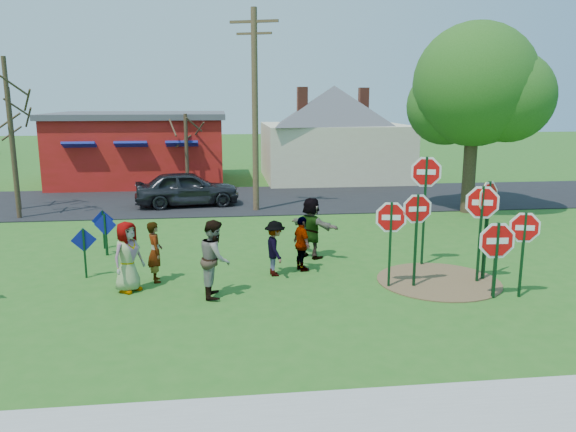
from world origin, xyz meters
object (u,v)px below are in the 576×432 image
object	(u,v)px
utility_pole	(255,107)
leafy_tree	(478,91)
stop_sign_a	(391,225)
stop_sign_b	(426,183)
person_a	(128,257)
suv	(187,188)
stop_sign_d	(488,206)
person_b	(155,252)
stop_sign_c	(482,212)

from	to	relation	value
utility_pole	leafy_tree	world-z (taller)	utility_pole
stop_sign_a	stop_sign_b	world-z (taller)	stop_sign_b
utility_pole	person_a	bearing A→B (deg)	-111.28
suv	leafy_tree	xyz separation A→B (m)	(11.85, -2.70, 4.16)
suv	leafy_tree	distance (m)	12.85
stop_sign_d	stop_sign_a	bearing A→B (deg)	151.04
stop_sign_b	person_a	bearing A→B (deg)	-158.09
stop_sign_a	stop_sign_b	size ratio (longest dim) A/B	0.71
person_a	person_b	bearing A→B (deg)	-0.52
suv	stop_sign_c	bearing A→B (deg)	-152.23
suv	utility_pole	bearing A→B (deg)	-121.64
stop_sign_c	utility_pole	bearing A→B (deg)	132.84
stop_sign_c	person_b	distance (m)	8.47
stop_sign_d	utility_pole	distance (m)	11.55
stop_sign_c	utility_pole	world-z (taller)	utility_pole
stop_sign_a	leafy_tree	world-z (taller)	leafy_tree
stop_sign_c	person_b	world-z (taller)	stop_sign_c
utility_pole	suv	bearing A→B (deg)	155.70
utility_pole	leafy_tree	distance (m)	9.03
stop_sign_a	stop_sign_c	bearing A→B (deg)	12.60
stop_sign_b	person_b	distance (m)	7.63
stop_sign_b	suv	bearing A→B (deg)	139.05
stop_sign_b	suv	distance (m)	12.25
stop_sign_d	stop_sign_b	bearing A→B (deg)	92.81
stop_sign_c	suv	distance (m)	14.05
stop_sign_d	person_a	bearing A→B (deg)	144.00
leafy_tree	utility_pole	bearing A→B (deg)	171.23
person_a	suv	bearing A→B (deg)	35.13
stop_sign_d	person_b	xyz separation A→B (m)	(-8.57, 0.91, -1.19)
stop_sign_b	person_a	world-z (taller)	stop_sign_b
stop_sign_c	stop_sign_d	xyz separation A→B (m)	(0.24, 0.17, 0.12)
stop_sign_b	person_a	xyz separation A→B (m)	(-8.02, -1.27, -1.50)
suv	leafy_tree	bearing A→B (deg)	-110.19
person_a	utility_pole	size ratio (longest dim) A/B	0.22
stop_sign_d	person_b	distance (m)	8.70
utility_pole	stop_sign_a	bearing A→B (deg)	-75.16
leafy_tree	stop_sign_d	bearing A→B (deg)	-112.45
stop_sign_b	leafy_tree	xyz separation A→B (m)	(4.69, 7.11, 2.58)
utility_pole	stop_sign_d	bearing A→B (deg)	-61.74
stop_sign_d	utility_pole	world-z (taller)	utility_pole
leafy_tree	suv	bearing A→B (deg)	167.15
utility_pole	stop_sign_c	bearing A→B (deg)	-63.22
person_a	stop_sign_a	bearing A→B (deg)	-54.67
stop_sign_a	stop_sign_d	xyz separation A→B (m)	(2.65, 0.26, 0.38)
stop_sign_d	leafy_tree	size ratio (longest dim) A/B	0.36
stop_sign_c	stop_sign_b	bearing A→B (deg)	134.53
stop_sign_b	suv	size ratio (longest dim) A/B	0.73
person_b	suv	distance (m)	10.39
person_b	leafy_tree	xyz separation A→B (m)	(12.12, 7.69, 4.17)
stop_sign_b	person_b	bearing A→B (deg)	-162.65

